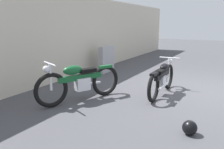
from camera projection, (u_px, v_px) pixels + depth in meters
ground_plane at (204, 91)px, 6.25m from camera, size 40.00×40.00×0.00m
building_wall at (75, 36)px, 7.98m from camera, size 18.00×0.30×2.71m
stone_marker at (106, 59)px, 8.56m from camera, size 0.80×0.23×0.96m
helmet at (190, 128)px, 3.78m from camera, size 0.24×0.24×0.24m
motorcycle_black at (162, 78)px, 5.84m from camera, size 1.98×0.55×0.89m
motorcycle_green at (80, 81)px, 5.34m from camera, size 2.03×1.08×0.98m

